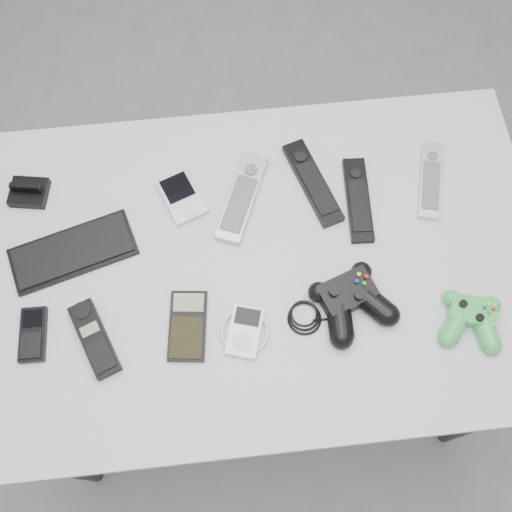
{
  "coord_description": "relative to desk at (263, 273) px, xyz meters",
  "views": [
    {
      "loc": [
        -0.16,
        -0.52,
        1.98
      ],
      "look_at": [
        -0.11,
        -0.04,
        0.83
      ],
      "focal_mm": 42.0,
      "sensor_mm": 36.0,
      "label": 1
    }
  ],
  "objects": [
    {
      "name": "remote_black_a",
      "position": [
        0.13,
        0.17,
        0.08
      ],
      "size": [
        0.11,
        0.22,
        0.02
      ],
      "primitive_type": "cube",
      "rotation": [
        0.0,
        0.0,
        0.3
      ],
      "color": "black",
      "rests_on": "desk"
    },
    {
      "name": "cordless_handset",
      "position": [
        -0.35,
        -0.13,
        0.08
      ],
      "size": [
        0.11,
        0.17,
        0.03
      ],
      "primitive_type": "cube",
      "rotation": [
        0.0,
        0.0,
        0.38
      ],
      "color": "black",
      "rests_on": "desk"
    },
    {
      "name": "mobile_phone",
      "position": [
        -0.48,
        -0.11,
        0.08
      ],
      "size": [
        0.05,
        0.11,
        0.02
      ],
      "primitive_type": "cube",
      "rotation": [
        0.0,
        0.0,
        -0.03
      ],
      "color": "black",
      "rests_on": "desk"
    },
    {
      "name": "pda_keyboard",
      "position": [
        -0.4,
        0.06,
        0.08
      ],
      "size": [
        0.28,
        0.18,
        0.02
      ],
      "primitive_type": "cube",
      "rotation": [
        0.0,
        0.0,
        0.28
      ],
      "color": "black",
      "rests_on": "desk"
    },
    {
      "name": "calculator",
      "position": [
        -0.17,
        -0.13,
        0.08
      ],
      "size": [
        0.09,
        0.15,
        0.01
      ],
      "primitive_type": "cube",
      "rotation": [
        0.0,
        0.0,
        -0.12
      ],
      "color": "black",
      "rests_on": "desk"
    },
    {
      "name": "controller_green",
      "position": [
        0.4,
        -0.17,
        0.09
      ],
      "size": [
        0.16,
        0.16,
        0.04
      ],
      "primitive_type": null,
      "rotation": [
        0.0,
        0.0,
        -0.29
      ],
      "color": "green",
      "rests_on": "desk"
    },
    {
      "name": "remote_silver_b",
      "position": [
        0.39,
        0.15,
        0.08
      ],
      "size": [
        0.09,
        0.2,
        0.02
      ],
      "primitive_type": "cube",
      "rotation": [
        0.0,
        0.0,
        -0.26
      ],
      "color": "#B2B2B9",
      "rests_on": "desk"
    },
    {
      "name": "remote_black_b",
      "position": [
        0.22,
        0.12,
        0.08
      ],
      "size": [
        0.06,
        0.21,
        0.02
      ],
      "primitive_type": "cube",
      "rotation": [
        0.0,
        0.0,
        -0.06
      ],
      "color": "black",
      "rests_on": "desk"
    },
    {
      "name": "remote_silver_a",
      "position": [
        -0.03,
        0.15,
        0.08
      ],
      "size": [
        0.14,
        0.23,
        0.02
      ],
      "primitive_type": "cube",
      "rotation": [
        0.0,
        0.0,
        -0.4
      ],
      "color": "#A3A4AA",
      "rests_on": "desk"
    },
    {
      "name": "pda",
      "position": [
        -0.16,
        0.17,
        0.08
      ],
      "size": [
        0.11,
        0.14,
        0.02
      ],
      "primitive_type": "cube",
      "rotation": [
        0.0,
        0.0,
        0.37
      ],
      "color": "#A3A4AA",
      "rests_on": "desk"
    },
    {
      "name": "floor",
      "position": [
        0.1,
        0.05,
        -0.74
      ],
      "size": [
        3.5,
        3.5,
        0.0
      ],
      "primitive_type": "plane",
      "color": "slate",
      "rests_on": "ground"
    },
    {
      "name": "controller_black",
      "position": [
        0.16,
        -0.11,
        0.1
      ],
      "size": [
        0.3,
        0.24,
        0.05
      ],
      "primitive_type": null,
      "rotation": [
        0.0,
        0.0,
        0.35
      ],
      "color": "black",
      "rests_on": "desk"
    },
    {
      "name": "dock_bracket",
      "position": [
        -0.5,
        0.21,
        0.09
      ],
      "size": [
        0.09,
        0.08,
        0.04
      ],
      "primitive_type": "cube",
      "rotation": [
        0.0,
        0.0,
        -0.18
      ],
      "color": "black",
      "rests_on": "desk"
    },
    {
      "name": "mp3_player",
      "position": [
        -0.05,
        -0.15,
        0.08
      ],
      "size": [
        0.12,
        0.13,
        0.02
      ],
      "primitive_type": "cube",
      "rotation": [
        0.0,
        0.0,
        -0.29
      ],
      "color": "silver",
      "rests_on": "desk"
    },
    {
      "name": "desk",
      "position": [
        0.0,
        0.0,
        0.0
      ],
      "size": [
        1.2,
        0.77,
        0.81
      ],
      "color": "#A8A8AB",
      "rests_on": "floor"
    }
  ]
}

